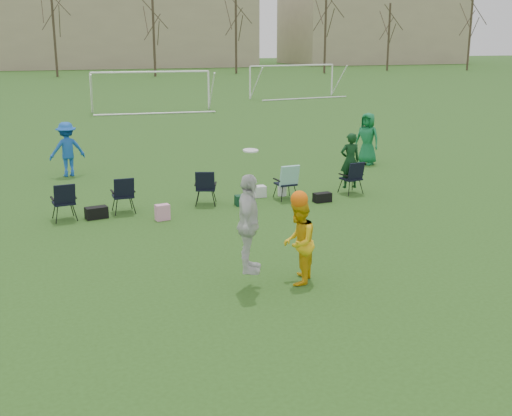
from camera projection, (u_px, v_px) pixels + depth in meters
name	position (u px, v px, depth m)	size (l,w,h in m)	color
ground	(267.00, 336.00, 9.94)	(260.00, 260.00, 0.00)	#294E18
fielder_blue	(67.00, 149.00, 21.18)	(1.16, 0.67, 1.80)	blue
fielder_green_far	(367.00, 139.00, 23.18)	(0.91, 0.59, 1.87)	#126A39
center_contest	(273.00, 232.00, 11.67)	(1.86, 1.15, 2.61)	silver
sideline_setup	(237.00, 184.00, 17.77)	(8.85, 1.79, 1.79)	#0D3316
goal_mid	(151.00, 80.00, 39.92)	(7.40, 0.63, 2.46)	white
goal_right	(292.00, 72.00, 49.20)	(7.35, 1.14, 2.46)	white
tree_line	(57.00, 32.00, 72.45)	(110.28, 3.28, 11.40)	#382B21
building_row	(93.00, 27.00, 98.14)	(126.00, 16.00, 13.00)	tan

